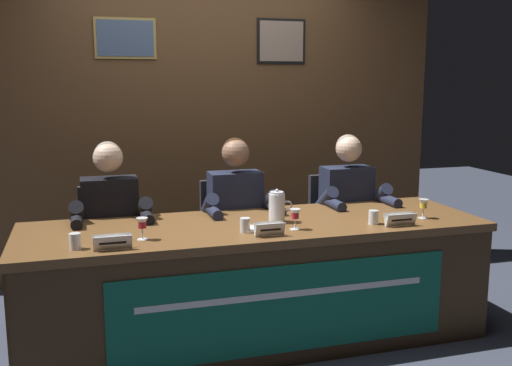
{
  "coord_description": "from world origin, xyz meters",
  "views": [
    {
      "loc": [
        -1.01,
        -3.37,
        1.61
      ],
      "look_at": [
        0.0,
        0.0,
        0.99
      ],
      "focal_mm": 41.3,
      "sensor_mm": 36.0,
      "label": 1
    }
  ],
  "objects_px": {
    "chair_center": "(231,245)",
    "juice_glass_center": "(295,215)",
    "chair_right": "(339,236)",
    "water_pitcher_central": "(277,207)",
    "chair_left": "(111,255)",
    "nameplate_right": "(400,219)",
    "panelist_left": "(111,222)",
    "juice_glass_left": "(142,225)",
    "document_stack_center": "(261,228)",
    "conference_table": "(262,266)",
    "juice_glass_right": "(423,205)",
    "nameplate_center": "(269,229)",
    "panelist_center": "(238,214)",
    "water_cup_right": "(373,218)",
    "nameplate_left": "(113,242)",
    "water_cup_left": "(75,242)",
    "water_cup_center": "(245,226)",
    "panelist_right": "(351,206)"
  },
  "relations": [
    {
      "from": "conference_table",
      "to": "water_cup_left",
      "type": "height_order",
      "value": "water_cup_left"
    },
    {
      "from": "conference_table",
      "to": "water_cup_right",
      "type": "bearing_deg",
      "value": -9.94
    },
    {
      "from": "panelist_center",
      "to": "panelist_left",
      "type": "bearing_deg",
      "value": 180.0
    },
    {
      "from": "chair_right",
      "to": "juice_glass_right",
      "type": "xyz_separation_m",
      "value": [
        0.21,
        -0.81,
        0.4
      ]
    },
    {
      "from": "chair_right",
      "to": "water_pitcher_central",
      "type": "xyz_separation_m",
      "value": [
        -0.72,
        -0.64,
        0.4
      ]
    },
    {
      "from": "chair_left",
      "to": "panelist_left",
      "type": "bearing_deg",
      "value": -90.0
    },
    {
      "from": "juice_glass_left",
      "to": "chair_right",
      "type": "height_order",
      "value": "chair_right"
    },
    {
      "from": "conference_table",
      "to": "document_stack_center",
      "type": "relative_size",
      "value": 13.39
    },
    {
      "from": "chair_center",
      "to": "juice_glass_center",
      "type": "relative_size",
      "value": 7.24
    },
    {
      "from": "juice_glass_right",
      "to": "juice_glass_left",
      "type": "bearing_deg",
      "value": -179.91
    },
    {
      "from": "conference_table",
      "to": "panelist_left",
      "type": "xyz_separation_m",
      "value": [
        -0.85,
        0.53,
        0.21
      ]
    },
    {
      "from": "panelist_center",
      "to": "water_pitcher_central",
      "type": "relative_size",
      "value": 5.83
    },
    {
      "from": "conference_table",
      "to": "juice_glass_left",
      "type": "height_order",
      "value": "juice_glass_left"
    },
    {
      "from": "nameplate_right",
      "to": "water_pitcher_central",
      "type": "xyz_separation_m",
      "value": [
        -0.68,
        0.3,
        0.05
      ]
    },
    {
      "from": "panelist_left",
      "to": "juice_glass_left",
      "type": "height_order",
      "value": "panelist_left"
    },
    {
      "from": "chair_right",
      "to": "water_pitcher_central",
      "type": "bearing_deg",
      "value": -138.34
    },
    {
      "from": "conference_table",
      "to": "water_cup_center",
      "type": "bearing_deg",
      "value": -146.14
    },
    {
      "from": "chair_left",
      "to": "nameplate_right",
      "type": "relative_size",
      "value": 4.6
    },
    {
      "from": "juice_glass_center",
      "to": "water_pitcher_central",
      "type": "bearing_deg",
      "value": 102.17
    },
    {
      "from": "chair_left",
      "to": "water_cup_right",
      "type": "xyz_separation_m",
      "value": [
        1.52,
        -0.85,
        0.35
      ]
    },
    {
      "from": "chair_left",
      "to": "panelist_center",
      "type": "distance_m",
      "value": 0.91
    },
    {
      "from": "chair_center",
      "to": "juice_glass_center",
      "type": "distance_m",
      "value": 0.94
    },
    {
      "from": "nameplate_left",
      "to": "document_stack_center",
      "type": "bearing_deg",
      "value": 11.76
    },
    {
      "from": "nameplate_right",
      "to": "document_stack_center",
      "type": "distance_m",
      "value": 0.85
    },
    {
      "from": "water_cup_left",
      "to": "juice_glass_right",
      "type": "relative_size",
      "value": 0.69
    },
    {
      "from": "chair_left",
      "to": "nameplate_center",
      "type": "relative_size",
      "value": 5.22
    },
    {
      "from": "nameplate_right",
      "to": "water_cup_right",
      "type": "bearing_deg",
      "value": 147.02
    },
    {
      "from": "nameplate_center",
      "to": "water_pitcher_central",
      "type": "height_order",
      "value": "water_pitcher_central"
    },
    {
      "from": "water_pitcher_central",
      "to": "water_cup_left",
      "type": "bearing_deg",
      "value": -167.95
    },
    {
      "from": "nameplate_center",
      "to": "water_cup_center",
      "type": "height_order",
      "value": "water_cup_center"
    },
    {
      "from": "juice_glass_center",
      "to": "juice_glass_right",
      "type": "bearing_deg",
      "value": 2.15
    },
    {
      "from": "chair_left",
      "to": "panelist_right",
      "type": "xyz_separation_m",
      "value": [
        1.69,
        -0.2,
        0.28
      ]
    },
    {
      "from": "water_cup_left",
      "to": "nameplate_right",
      "type": "xyz_separation_m",
      "value": [
        1.88,
        -0.05,
        0.0
      ]
    },
    {
      "from": "nameplate_right",
      "to": "water_cup_right",
      "type": "height_order",
      "value": "water_cup_right"
    },
    {
      "from": "conference_table",
      "to": "chair_center",
      "type": "distance_m",
      "value": 0.74
    },
    {
      "from": "nameplate_left",
      "to": "water_cup_left",
      "type": "height_order",
      "value": "water_cup_left"
    },
    {
      "from": "chair_right",
      "to": "water_cup_right",
      "type": "height_order",
      "value": "chair_right"
    },
    {
      "from": "water_cup_left",
      "to": "juice_glass_left",
      "type": "bearing_deg",
      "value": 13.23
    },
    {
      "from": "chair_left",
      "to": "panelist_left",
      "type": "height_order",
      "value": "panelist_left"
    },
    {
      "from": "nameplate_center",
      "to": "panelist_center",
      "type": "bearing_deg",
      "value": 88.81
    },
    {
      "from": "chair_right",
      "to": "nameplate_right",
      "type": "height_order",
      "value": "chair_right"
    },
    {
      "from": "panelist_center",
      "to": "juice_glass_right",
      "type": "relative_size",
      "value": 9.88
    },
    {
      "from": "panelist_center",
      "to": "water_cup_center",
      "type": "bearing_deg",
      "value": -101.45
    },
    {
      "from": "chair_center",
      "to": "nameplate_right",
      "type": "height_order",
      "value": "chair_center"
    },
    {
      "from": "panelist_center",
      "to": "water_cup_center",
      "type": "distance_m",
      "value": 0.63
    },
    {
      "from": "chair_left",
      "to": "nameplate_center",
      "type": "bearing_deg",
      "value": -48.34
    },
    {
      "from": "conference_table",
      "to": "water_pitcher_central",
      "type": "relative_size",
      "value": 13.52
    },
    {
      "from": "chair_center",
      "to": "panelist_left",
      "type": "bearing_deg",
      "value": -166.75
    },
    {
      "from": "juice_glass_center",
      "to": "nameplate_center",
      "type": "bearing_deg",
      "value": -153.35
    },
    {
      "from": "nameplate_center",
      "to": "document_stack_center",
      "type": "distance_m",
      "value": 0.16
    }
  ]
}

